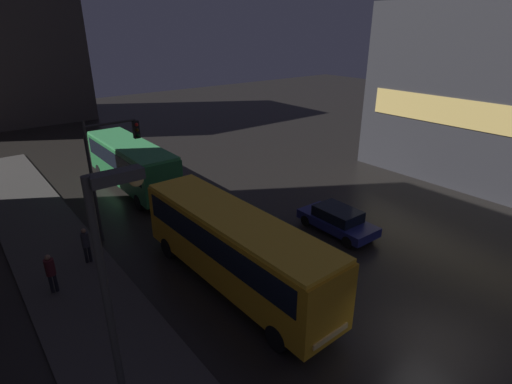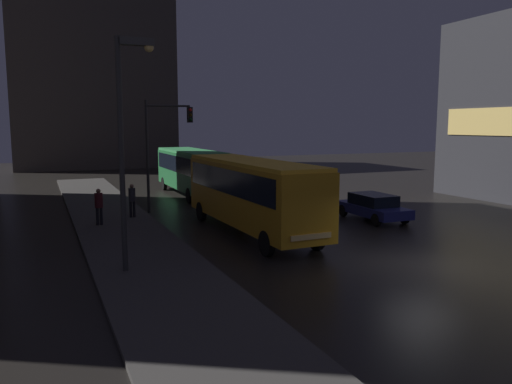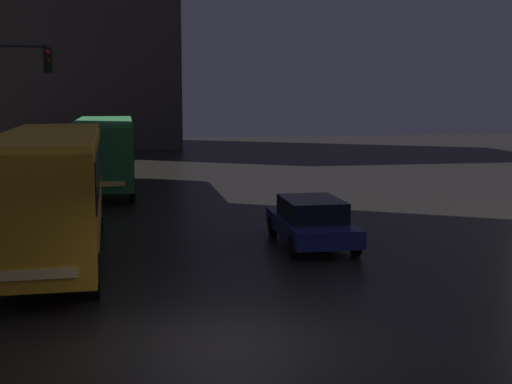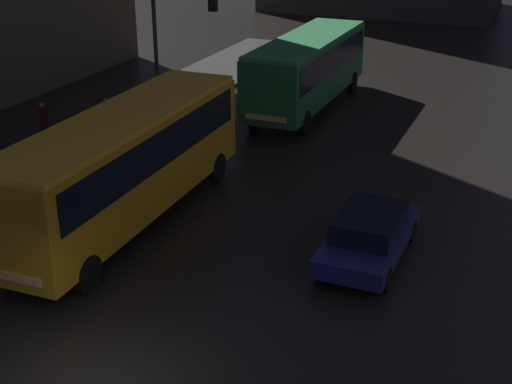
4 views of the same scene
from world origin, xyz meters
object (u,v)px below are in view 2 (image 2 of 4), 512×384
(bus_far, at_px, (191,167))
(pedestrian_mid, at_px, (132,198))
(bus_near, at_px, (251,189))
(street_lamp_sidewalk, at_px, (128,118))
(car_taxi, at_px, (373,206))
(pedestrian_near, at_px, (99,203))
(traffic_light_main, at_px, (163,138))

(bus_far, xyz_separation_m, pedestrian_mid, (-5.54, -7.88, -0.81))
(bus_near, distance_m, street_lamp_sidewalk, 8.12)
(car_taxi, bearing_deg, street_lamp_sidewalk, 20.49)
(bus_near, xyz_separation_m, street_lamp_sidewalk, (-6.18, -4.23, 3.12))
(street_lamp_sidewalk, bearing_deg, pedestrian_mid, 80.17)
(car_taxi, xyz_separation_m, pedestrian_mid, (-11.74, 5.11, 0.47))
(pedestrian_near, distance_m, traffic_light_main, 6.03)
(traffic_light_main, bearing_deg, car_taxi, -36.01)
(pedestrian_near, xyz_separation_m, traffic_light_main, (4.01, 3.33, 3.05))
(bus_far, bearing_deg, car_taxi, 115.74)
(traffic_light_main, height_order, street_lamp_sidewalk, street_lamp_sidewalk)
(bus_far, distance_m, pedestrian_near, 11.94)
(car_taxi, height_order, street_lamp_sidewalk, street_lamp_sidewalk)
(car_taxi, bearing_deg, pedestrian_near, -14.00)
(bus_far, bearing_deg, pedestrian_near, 51.86)
(car_taxi, relative_size, pedestrian_near, 2.50)
(pedestrian_near, bearing_deg, bus_near, -137.09)
(car_taxi, bearing_deg, pedestrian_mid, -22.50)
(bus_far, bearing_deg, traffic_light_main, 60.85)
(bus_far, xyz_separation_m, car_taxi, (6.21, -12.99, -1.28))
(street_lamp_sidewalk, bearing_deg, bus_near, 34.39)
(bus_far, relative_size, street_lamp_sidewalk, 1.31)
(bus_near, relative_size, traffic_light_main, 1.68)
(pedestrian_near, bearing_deg, bus_far, -52.03)
(street_lamp_sidewalk, bearing_deg, traffic_light_main, 71.77)
(pedestrian_near, xyz_separation_m, pedestrian_mid, (1.85, 1.46, -0.03))
(street_lamp_sidewalk, bearing_deg, bus_far, 67.79)
(bus_far, distance_m, traffic_light_main, 7.27)
(bus_far, relative_size, car_taxi, 2.25)
(car_taxi, bearing_deg, traffic_light_main, -35.01)
(bus_near, relative_size, street_lamp_sidewalk, 1.40)
(pedestrian_mid, relative_size, traffic_light_main, 0.28)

